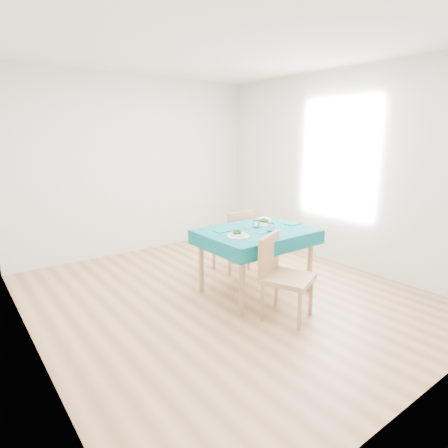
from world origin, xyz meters
TOP-DOWN VIEW (x-y plane):
  - room_shell at (0.00, 0.00)m, footprint 4.02×4.52m
  - table at (0.35, -0.15)m, footprint 1.25×0.95m
  - chair_near at (0.17, -0.84)m, footprint 0.63×0.65m
  - chair_far at (0.59, 0.62)m, footprint 0.44×0.48m
  - bowl_near at (-0.00, -0.25)m, footprint 0.25×0.25m
  - bowl_far at (0.61, -0.02)m, footprint 0.23×0.23m
  - fork_near at (-0.02, -0.32)m, footprint 0.09×0.19m
  - knife_near at (0.28, -0.24)m, footprint 0.03×0.23m
  - fork_far at (0.34, -0.05)m, footprint 0.09×0.16m
  - knife_far at (0.83, -0.17)m, footprint 0.05×0.23m
  - napkin_near at (0.00, 0.03)m, footprint 0.18×0.13m
  - napkin_far at (0.90, -0.21)m, footprint 0.21×0.15m
  - tumbler_center at (0.43, -0.07)m, footprint 0.07×0.07m
  - tumbler_side at (0.44, -0.30)m, footprint 0.07×0.07m
  - side_plate at (0.79, 0.18)m, footprint 0.20×0.20m
  - bread_slice at (0.79, 0.18)m, footprint 0.14×0.14m

SIDE VIEW (x-z plane):
  - table at x=0.35m, z-range 0.00..0.76m
  - chair_far at x=0.59m, z-range 0.00..1.06m
  - chair_near at x=0.17m, z-range 0.00..1.15m
  - fork_far at x=0.34m, z-range 0.76..0.76m
  - fork_near at x=-0.02m, z-range 0.76..0.76m
  - knife_near at x=0.28m, z-range 0.76..0.76m
  - knife_far at x=0.83m, z-range 0.76..0.76m
  - side_plate at x=0.79m, z-range 0.76..0.77m
  - napkin_near at x=0.00m, z-range 0.76..0.77m
  - napkin_far at x=0.90m, z-range 0.76..0.77m
  - bread_slice at x=0.79m, z-range 0.77..0.78m
  - bowl_far at x=0.61m, z-range 0.76..0.83m
  - bowl_near at x=0.00m, z-range 0.76..0.83m
  - tumbler_center at x=0.43m, z-range 0.76..0.85m
  - tumbler_side at x=0.44m, z-range 0.76..0.85m
  - room_shell at x=0.00m, z-range -0.02..2.71m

